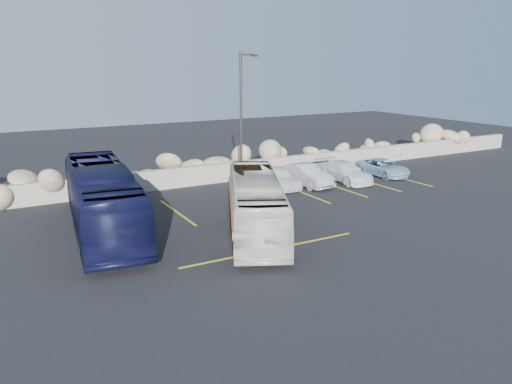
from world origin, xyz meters
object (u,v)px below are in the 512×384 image
car_a (277,177)px  car_b (306,175)px  vintage_bus (256,204)px  car_c (345,172)px  car_d (383,168)px  tour_coach (102,199)px  lamppost (242,118)px

car_a → car_b: size_ratio=0.97×
vintage_bus → car_c: size_ratio=2.12×
car_b → car_d: size_ratio=1.01×
vintage_bus → car_c: 11.39m
tour_coach → car_c: 15.88m
car_a → vintage_bus: bearing=-127.7°
lamppost → tour_coach: lamppost is taller
vintage_bus → car_d: bearing=49.9°
tour_coach → car_b: tour_coach is taller
lamppost → car_b: bearing=-14.1°
car_a → car_d: size_ratio=0.98×
lamppost → tour_coach: 10.09m
vintage_bus → car_b: (6.97, 6.09, -0.62)m
lamppost → car_a: 4.22m
vintage_bus → car_d: vintage_bus is taller
vintage_bus → tour_coach: 6.78m
car_c → car_d: (3.33, 0.11, -0.08)m
car_b → lamppost: bearing=162.2°
vintage_bus → car_d: 14.40m
vintage_bus → car_a: 8.25m
tour_coach → car_a: 11.45m
car_c → car_d: size_ratio=1.09×
car_b → car_d: bearing=-5.1°
vintage_bus → car_c: bearing=56.4°
lamppost → car_b: (3.92, -0.98, -3.64)m
car_d → car_a: bearing=175.8°
car_d → car_b: bearing=178.1°
tour_coach → vintage_bus: bearing=-23.0°
lamppost → vintage_bus: bearing=-113.3°
car_a → car_c: bearing=-7.3°
car_b → car_a: bearing=165.0°
vintage_bus → tour_coach: bearing=176.1°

